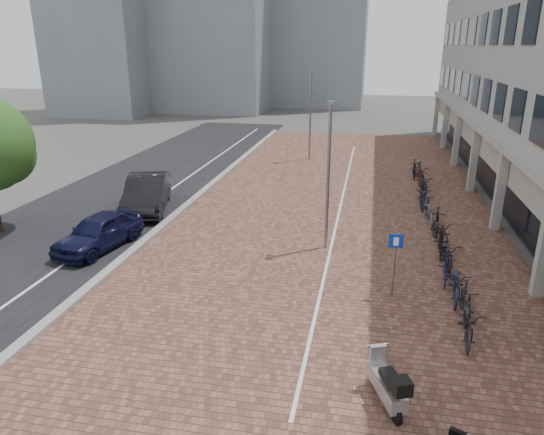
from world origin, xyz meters
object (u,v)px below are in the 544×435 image
Objects in this scene: car_dark at (147,193)px; parking_sign at (395,256)px; car_navy at (99,232)px; scooter_front at (387,382)px.

car_dark is 2.38× the size of parking_sign.
car_navy is 4.83m from car_dark.
car_navy is at bearing -103.72° from car_dark.
car_dark reaches higher than scooter_front.
parking_sign is at bearing -47.31° from car_dark.
car_navy is 1.91× the size of parking_sign.
car_dark is (-0.24, 4.82, 0.14)m from car_navy.
car_navy is at bearing 171.18° from parking_sign.
car_dark is 12.95m from parking_sign.
car_navy is 0.80× the size of car_dark.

